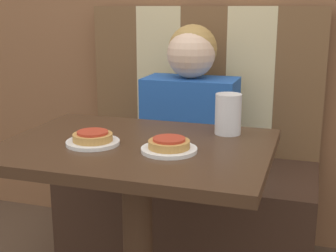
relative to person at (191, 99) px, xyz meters
name	(u,v)px	position (x,y,z in m)	size (l,w,h in m)	color
booth_seat	(189,212)	(0.00, 0.00, -0.56)	(1.15, 0.57, 0.48)	#382319
booth_backrest	(204,81)	(0.00, 0.25, 0.05)	(1.15, 0.06, 0.72)	brown
dining_table	(137,180)	(0.00, -0.68, -0.15)	(0.85, 0.64, 0.78)	#422B1C
person	(191,99)	(0.00, 0.00, 0.00)	(0.42, 0.25, 0.65)	#2356B2
plate_left	(93,142)	(-0.13, -0.73, -0.01)	(0.17, 0.17, 0.01)	white
plate_right	(169,150)	(0.13, -0.73, -0.01)	(0.17, 0.17, 0.01)	white
pizza_left	(93,136)	(-0.13, -0.73, 0.01)	(0.13, 0.13, 0.03)	#C68E47
pizza_right	(169,143)	(0.13, -0.73, 0.01)	(0.13, 0.13, 0.03)	#C68E47
drinking_cup	(228,114)	(0.26, -0.47, 0.05)	(0.09, 0.09, 0.14)	silver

